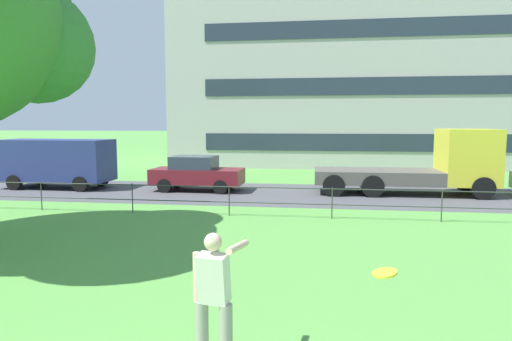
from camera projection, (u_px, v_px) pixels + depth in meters
The scene contains 8 objects.
street_strip at pixel (289, 194), 18.95m from camera, with size 80.00×6.11×0.01m, color #4C4C51.
park_fence at pixel (280, 197), 14.27m from camera, with size 29.73×0.04×1.00m.
person_thrower at pixel (214, 296), 5.46m from camera, with size 0.62×0.76×1.71m.
frisbee at pixel (385, 273), 4.88m from camera, with size 0.34×0.34×0.08m.
panel_van_right at pixel (57, 161), 20.62m from camera, with size 5.03×2.17×2.24m.
car_maroon_far_right at pixel (197, 173), 19.84m from camera, with size 4.05×1.90×1.54m.
flatbed_truck_far_left at pixel (430, 166), 18.76m from camera, with size 7.31×2.46×2.75m.
apartment_building_background at pixel (413, 65), 32.79m from camera, with size 33.89×11.90×14.43m.
Camera 1 is at (1.19, -1.45, 3.03)m, focal length 31.40 mm.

